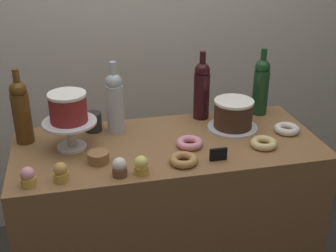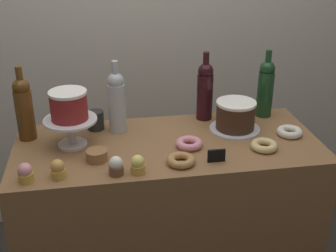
{
  "view_description": "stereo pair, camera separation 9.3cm",
  "coord_description": "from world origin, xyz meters",
  "px_view_note": "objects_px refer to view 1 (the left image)",
  "views": [
    {
      "loc": [
        -0.37,
        -1.64,
        1.78
      ],
      "look_at": [
        0.0,
        0.0,
        1.0
      ],
      "focal_mm": 47.37,
      "sensor_mm": 36.0,
      "label": 1
    },
    {
      "loc": [
        -0.28,
        -1.66,
        1.78
      ],
      "look_at": [
        0.0,
        0.0,
        1.0
      ],
      "focal_mm": 47.37,
      "sensor_mm": 36.0,
      "label": 2
    }
  ],
  "objects_px": {
    "cupcake_strawberry": "(28,177)",
    "coffee_cup_ceramic": "(93,122)",
    "donut_pink": "(190,143)",
    "cookie_stack": "(98,157)",
    "chocolate_round_cake": "(233,113)",
    "donut_maple": "(184,160)",
    "wine_bottle_clear": "(115,102)",
    "cupcake_vanilla": "(120,168)",
    "cake_stand_pedestal": "(70,130)",
    "donut_sugar": "(287,129)",
    "cupcake_caramel": "(61,172)",
    "white_layer_cake": "(68,107)",
    "wine_bottle_dark_red": "(202,89)",
    "wine_bottle_green": "(261,86)",
    "price_sign_chalkboard": "(218,154)",
    "donut_glazed": "(264,143)",
    "cupcake_lemon": "(141,166)",
    "wine_bottle_amber": "(21,111)"
  },
  "relations": [
    {
      "from": "cupcake_vanilla",
      "to": "cake_stand_pedestal",
      "type": "bearing_deg",
      "value": 122.29
    },
    {
      "from": "wine_bottle_amber",
      "to": "cupcake_lemon",
      "type": "height_order",
      "value": "wine_bottle_amber"
    },
    {
      "from": "donut_maple",
      "to": "donut_glazed",
      "type": "bearing_deg",
      "value": 9.89
    },
    {
      "from": "donut_sugar",
      "to": "donut_maple",
      "type": "distance_m",
      "value": 0.55
    },
    {
      "from": "donut_glazed",
      "to": "wine_bottle_dark_red",
      "type": "bearing_deg",
      "value": 116.08
    },
    {
      "from": "wine_bottle_clear",
      "to": "cupcake_lemon",
      "type": "bearing_deg",
      "value": -82.64
    },
    {
      "from": "wine_bottle_dark_red",
      "to": "coffee_cup_ceramic",
      "type": "height_order",
      "value": "wine_bottle_dark_red"
    },
    {
      "from": "chocolate_round_cake",
      "to": "cookie_stack",
      "type": "bearing_deg",
      "value": -163.87
    },
    {
      "from": "wine_bottle_dark_red",
      "to": "cupcake_caramel",
      "type": "height_order",
      "value": "wine_bottle_dark_red"
    },
    {
      "from": "chocolate_round_cake",
      "to": "cupcake_caramel",
      "type": "bearing_deg",
      "value": -159.43
    },
    {
      "from": "white_layer_cake",
      "to": "wine_bottle_dark_red",
      "type": "xyz_separation_m",
      "value": [
        0.61,
        0.18,
        -0.04
      ]
    },
    {
      "from": "white_layer_cake",
      "to": "cupcake_strawberry",
      "type": "distance_m",
      "value": 0.34
    },
    {
      "from": "donut_pink",
      "to": "cookie_stack",
      "type": "xyz_separation_m",
      "value": [
        -0.38,
        -0.05,
        0.01
      ]
    },
    {
      "from": "cupcake_strawberry",
      "to": "cookie_stack",
      "type": "height_order",
      "value": "cupcake_strawberry"
    },
    {
      "from": "cupcake_strawberry",
      "to": "donut_pink",
      "type": "xyz_separation_m",
      "value": [
        0.64,
        0.17,
        -0.02
      ]
    },
    {
      "from": "wine_bottle_amber",
      "to": "cupcake_lemon",
      "type": "relative_size",
      "value": 4.38
    },
    {
      "from": "cupcake_caramel",
      "to": "coffee_cup_ceramic",
      "type": "xyz_separation_m",
      "value": [
        0.15,
        0.4,
        0.01
      ]
    },
    {
      "from": "wine_bottle_green",
      "to": "price_sign_chalkboard",
      "type": "distance_m",
      "value": 0.54
    },
    {
      "from": "wine_bottle_green",
      "to": "donut_pink",
      "type": "relative_size",
      "value": 2.91
    },
    {
      "from": "cupcake_lemon",
      "to": "price_sign_chalkboard",
      "type": "xyz_separation_m",
      "value": [
        0.31,
        0.03,
        -0.01
      ]
    },
    {
      "from": "wine_bottle_dark_red",
      "to": "cupcake_lemon",
      "type": "relative_size",
      "value": 4.38
    },
    {
      "from": "cupcake_vanilla",
      "to": "cupcake_lemon",
      "type": "bearing_deg",
      "value": -2.6
    },
    {
      "from": "wine_bottle_clear",
      "to": "donut_pink",
      "type": "bearing_deg",
      "value": -36.3
    },
    {
      "from": "white_layer_cake",
      "to": "cupcake_caramel",
      "type": "xyz_separation_m",
      "value": [
        -0.04,
        -0.25,
        -0.15
      ]
    },
    {
      "from": "cookie_stack",
      "to": "donut_sugar",
      "type": "bearing_deg",
      "value": 5.87
    },
    {
      "from": "donut_maple",
      "to": "price_sign_chalkboard",
      "type": "distance_m",
      "value": 0.14
    },
    {
      "from": "white_layer_cake",
      "to": "cupcake_strawberry",
      "type": "bearing_deg",
      "value": -121.26
    },
    {
      "from": "wine_bottle_green",
      "to": "cupcake_strawberry",
      "type": "bearing_deg",
      "value": -157.96
    },
    {
      "from": "chocolate_round_cake",
      "to": "donut_maple",
      "type": "height_order",
      "value": "chocolate_round_cake"
    },
    {
      "from": "price_sign_chalkboard",
      "to": "chocolate_round_cake",
      "type": "bearing_deg",
      "value": 59.33
    },
    {
      "from": "price_sign_chalkboard",
      "to": "coffee_cup_ceramic",
      "type": "xyz_separation_m",
      "value": [
        -0.46,
        0.38,
        0.02
      ]
    },
    {
      "from": "cake_stand_pedestal",
      "to": "wine_bottle_dark_red",
      "type": "xyz_separation_m",
      "value": [
        0.61,
        0.18,
        0.06
      ]
    },
    {
      "from": "cupcake_vanilla",
      "to": "donut_pink",
      "type": "relative_size",
      "value": 0.66
    },
    {
      "from": "cupcake_strawberry",
      "to": "white_layer_cake",
      "type": "bearing_deg",
      "value": 58.74
    },
    {
      "from": "cupcake_caramel",
      "to": "donut_maple",
      "type": "relative_size",
      "value": 0.66
    },
    {
      "from": "cookie_stack",
      "to": "coffee_cup_ceramic",
      "type": "bearing_deg",
      "value": 89.58
    },
    {
      "from": "wine_bottle_clear",
      "to": "cookie_stack",
      "type": "relative_size",
      "value": 3.87
    },
    {
      "from": "wine_bottle_green",
      "to": "donut_pink",
      "type": "xyz_separation_m",
      "value": [
        -0.42,
        -0.27,
        -0.13
      ]
    },
    {
      "from": "wine_bottle_green",
      "to": "coffee_cup_ceramic",
      "type": "distance_m",
      "value": 0.81
    },
    {
      "from": "cake_stand_pedestal",
      "to": "cupcake_lemon",
      "type": "distance_m",
      "value": 0.37
    },
    {
      "from": "wine_bottle_clear",
      "to": "donut_maple",
      "type": "bearing_deg",
      "value": -56.97
    },
    {
      "from": "donut_glazed",
      "to": "price_sign_chalkboard",
      "type": "relative_size",
      "value": 1.6
    },
    {
      "from": "cupcake_vanilla",
      "to": "cookie_stack",
      "type": "xyz_separation_m",
      "value": [
        -0.07,
        0.12,
        -0.01
      ]
    },
    {
      "from": "white_layer_cake",
      "to": "cupcake_lemon",
      "type": "height_order",
      "value": "white_layer_cake"
    },
    {
      "from": "cake_stand_pedestal",
      "to": "donut_sugar",
      "type": "relative_size",
      "value": 1.97
    },
    {
      "from": "cupcake_strawberry",
      "to": "coffee_cup_ceramic",
      "type": "bearing_deg",
      "value": 57.7
    },
    {
      "from": "wine_bottle_green",
      "to": "cupcake_vanilla",
      "type": "distance_m",
      "value": 0.86
    },
    {
      "from": "cupcake_vanilla",
      "to": "cupcake_caramel",
      "type": "height_order",
      "value": "same"
    },
    {
      "from": "wine_bottle_clear",
      "to": "donut_sugar",
      "type": "relative_size",
      "value": 2.91
    },
    {
      "from": "cupcake_strawberry",
      "to": "donut_glazed",
      "type": "relative_size",
      "value": 0.66
    }
  ]
}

